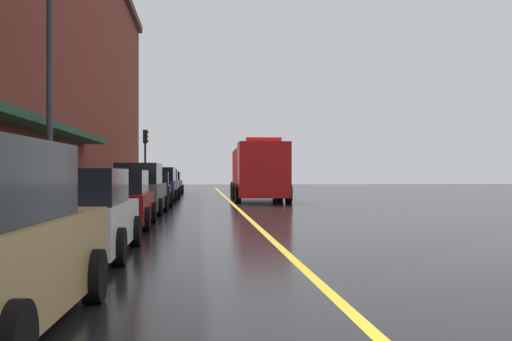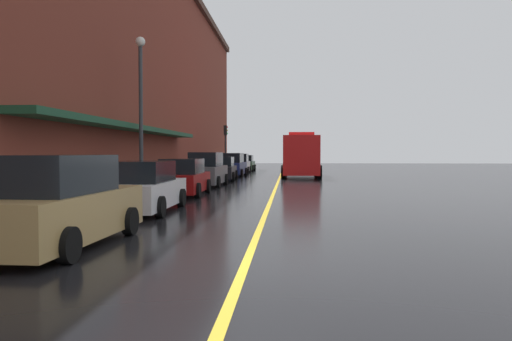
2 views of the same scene
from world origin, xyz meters
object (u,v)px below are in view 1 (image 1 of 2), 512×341
object	(u,v)px
parked_car_7	(169,183)
parking_meter_2	(6,198)
parked_car_2	(118,200)
fire_truck	(258,172)
parked_car_3	(139,190)
parked_car_6	(165,184)
traffic_light_near	(145,149)
parking_meter_3	(119,183)
parking_meter_0	(129,182)
parked_car_1	(77,215)
parked_car_5	(160,185)
street_lamp_left	(50,74)
parked_car_4	(152,190)

from	to	relation	value
parked_car_7	parking_meter_2	bearing A→B (deg)	178.36
parked_car_2	fire_truck	size ratio (longest dim) A/B	0.50
parked_car_3	parked_car_6	size ratio (longest dim) A/B	0.98
traffic_light_near	parking_meter_3	bearing A→B (deg)	-90.26
parked_car_6	parking_meter_0	distance (m)	8.61
parked_car_2	parking_meter_0	xyz separation A→B (m)	(-1.37, 15.39, 0.29)
parked_car_1	parking_meter_3	distance (m)	17.82
parked_car_2	parking_meter_3	distance (m)	11.55
parked_car_3	parked_car_7	xyz separation A→B (m)	(0.01, 23.80, -0.11)
parking_meter_0	parking_meter_3	world-z (taller)	same
parked_car_3	parking_meter_3	bearing A→B (deg)	16.06
parked_car_5	street_lamp_left	bearing A→B (deg)	174.61
parked_car_3	parked_car_2	bearing A→B (deg)	-178.93
parked_car_5	parking_meter_3	size ratio (longest dim) A/B	3.71
fire_truck	parking_meter_0	distance (m)	7.19
parking_meter_3	parked_car_4	bearing A→B (deg)	22.15
fire_truck	parking_meter_2	world-z (taller)	fire_truck
parked_car_1	parked_car_7	size ratio (longest dim) A/B	1.14
parking_meter_0	parking_meter_3	xyz separation A→B (m)	(0.00, -3.92, 0.00)
parked_car_2	street_lamp_left	size ratio (longest dim) A/B	0.66
parked_car_5	traffic_light_near	xyz separation A→B (m)	(-1.42, 6.91, 2.29)
parked_car_4	traffic_light_near	bearing A→B (deg)	4.43
parked_car_2	street_lamp_left	bearing A→B (deg)	81.64
parking_meter_0	parked_car_7	bearing A→B (deg)	84.35
parked_car_7	parking_meter_2	distance (m)	35.76
parked_car_1	parking_meter_0	size ratio (longest dim) A/B	3.54
parked_car_1	parked_car_7	xyz separation A→B (m)	(0.02, 36.12, 0.00)
parked_car_3	street_lamp_left	xyz separation A→B (m)	(-2.02, -5.75, 3.51)
fire_truck	traffic_light_near	world-z (taller)	traffic_light_near
parked_car_2	parked_car_3	distance (m)	6.02
parked_car_1	parked_car_2	world-z (taller)	parked_car_1
parking_meter_3	street_lamp_left	distance (m)	11.70
parking_meter_0	street_lamp_left	xyz separation A→B (m)	(-0.60, -15.12, 3.34)
parking_meter_3	parked_car_6	bearing A→B (deg)	83.40
parked_car_2	parked_car_3	world-z (taller)	parked_car_3
parking_meter_3	street_lamp_left	size ratio (longest dim) A/B	0.19
parked_car_6	traffic_light_near	xyz separation A→B (m)	(-1.37, 1.05, 2.32)
parked_car_2	traffic_light_near	distance (m)	25.06
traffic_light_near	parked_car_4	bearing A→B (deg)	-83.85
parked_car_1	parked_car_6	size ratio (longest dim) A/B	1.03
parked_car_5	parked_car_7	bearing A→B (deg)	1.58
parked_car_4	parked_car_5	size ratio (longest dim) A/B	0.92
parking_meter_0	parking_meter_3	bearing A→B (deg)	-90.00
fire_truck	street_lamp_left	bearing A→B (deg)	-23.58
fire_truck	parking_meter_3	world-z (taller)	fire_truck
parked_car_7	parking_meter_2	world-z (taller)	parked_car_7
parked_car_1	parked_car_5	distance (m)	24.30
parked_car_4	fire_truck	bearing A→B (deg)	-49.95
parking_meter_3	parked_car_3	bearing A→B (deg)	-75.43
parked_car_4	parking_meter_3	xyz separation A→B (m)	(-1.45, -0.59, 0.30)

